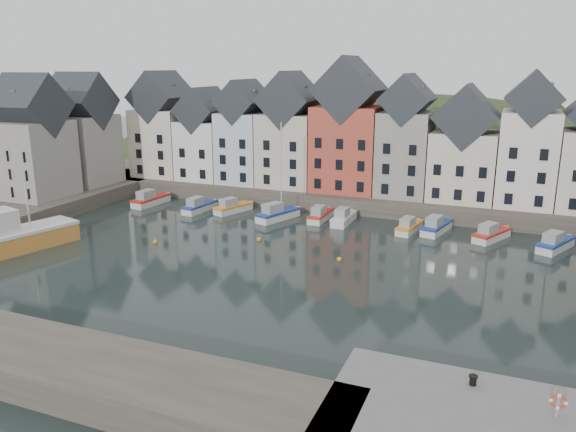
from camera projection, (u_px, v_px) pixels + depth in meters
The scene contains 19 objects.
ground at pixel (262, 269), 52.54m from camera, with size 260.00×260.00×0.00m, color black.
far_quay at pixel (350, 194), 79.15m from camera, with size 90.00×16.00×2.00m, color #463D35.
hillside at pixel (385, 262), 107.35m from camera, with size 153.60×70.40×64.00m.
far_terrace at pixel (371, 141), 74.16m from camera, with size 72.37×8.16×17.78m.
left_terrace at pixel (59, 139), 75.33m from camera, with size 7.65×17.00×15.69m.
mooring_buoys at pixel (249, 247), 58.72m from camera, with size 20.50×5.50×0.50m.
boat_a at pixel (150, 200), 76.66m from camera, with size 2.50×6.41×2.40m.
boat_b at pixel (199, 207), 73.27m from camera, with size 2.44×5.93×2.21m.
boat_c at pixel (232, 208), 72.85m from camera, with size 3.55×5.88×2.16m.
boat_d at pixel (277, 214), 69.28m from camera, with size 4.03×6.65×12.16m.
boat_e at pixel (320, 215), 69.03m from camera, with size 1.77×5.58×2.14m.
boat_f at pixel (343, 218), 67.78m from camera, with size 1.80×5.80×2.23m.
boat_g at pixel (409, 227), 64.19m from camera, with size 2.49×5.53×2.05m.
boat_h at pixel (436, 227), 63.97m from camera, with size 3.07×6.19×2.28m.
boat_i at pixel (491, 234), 61.25m from camera, with size 4.03×5.96×2.20m.
boat_j at pixel (555, 244), 57.93m from camera, with size 4.12×6.10×2.26m.
large_vessel at pixel (3, 238), 56.49m from camera, with size 7.17×14.09×7.08m.
mooring_bollard at pixel (473, 380), 29.84m from camera, with size 0.48×0.48×0.56m.
life_ring_post at pixel (558, 402), 26.95m from camera, with size 0.80×0.17×1.30m.
Camera 1 is at (20.73, -44.95, 18.48)m, focal length 35.00 mm.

